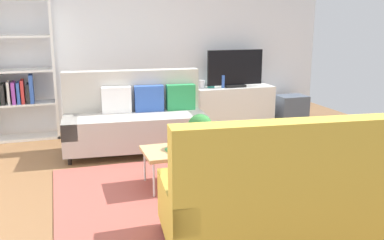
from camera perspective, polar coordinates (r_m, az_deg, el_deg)
ground_plane at (r=4.91m, az=0.88°, el=-8.23°), size 7.68×7.68×0.00m
wall_far at (r=7.27m, az=-6.28°, el=10.59°), size 6.40×0.12×2.90m
area_rug at (r=4.65m, az=0.32°, el=-9.40°), size 2.90×2.20×0.01m
couch_beige at (r=5.94m, az=-7.61°, el=0.13°), size 1.96×0.99×1.10m
couch_green at (r=3.58m, az=11.58°, el=-9.38°), size 1.98×1.03×1.10m
coffee_table at (r=4.71m, az=0.14°, el=-4.09°), size 1.10×0.56×0.42m
tv_console at (r=7.54m, az=5.61°, el=2.04°), size 1.40×0.44×0.64m
tv at (r=7.42m, az=5.78°, el=6.80°), size 1.00×0.20×0.64m
bookshelf at (r=6.87m, az=-22.62°, el=5.41°), size 1.10×0.36×2.10m
storage_trunk at (r=7.97m, az=13.16°, el=1.64°), size 0.52×0.40×0.44m
potted_plant at (r=4.69m, az=1.09°, el=-1.14°), size 0.28×0.28×0.37m
table_book_0 at (r=4.60m, az=-1.88°, el=-4.01°), size 0.26×0.21×0.03m
vase_0 at (r=7.31m, az=1.33°, el=4.82°), size 0.11×0.11×0.13m
vase_1 at (r=7.36m, az=2.55°, el=4.90°), size 0.13×0.13×0.14m
bottle_0 at (r=7.34m, az=4.17°, el=5.16°), size 0.05×0.05×0.22m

